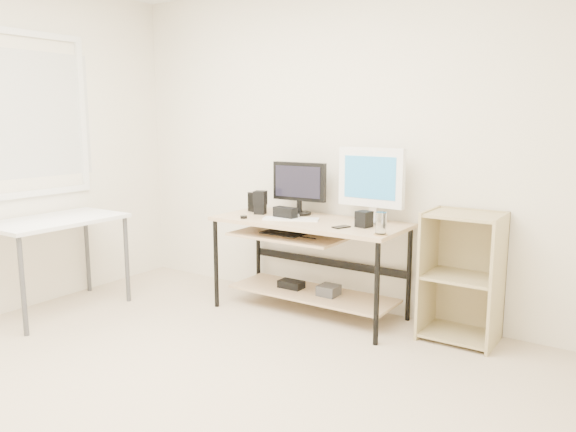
# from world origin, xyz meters

# --- Properties ---
(room) EXTENTS (4.01, 4.01, 2.62)m
(room) POSITION_xyz_m (-0.14, 0.04, 1.32)
(room) COLOR beige
(room) RESTS_ON ground
(desk) EXTENTS (1.50, 0.65, 0.75)m
(desk) POSITION_xyz_m (-0.03, 1.66, 0.54)
(desk) COLOR tan
(desk) RESTS_ON ground
(side_table) EXTENTS (0.60, 1.00, 0.75)m
(side_table) POSITION_xyz_m (-1.68, 0.60, 0.67)
(side_table) COLOR white
(side_table) RESTS_ON ground
(shelf_unit) EXTENTS (0.50, 0.40, 0.90)m
(shelf_unit) POSITION_xyz_m (1.15, 1.82, 0.45)
(shelf_unit) COLOR tan
(shelf_unit) RESTS_ON ground
(black_monitor) EXTENTS (0.47, 0.19, 0.42)m
(black_monitor) POSITION_xyz_m (-0.20, 1.82, 0.99)
(black_monitor) COLOR black
(black_monitor) RESTS_ON desk
(white_imac) EXTENTS (0.52, 0.17, 0.56)m
(white_imac) POSITION_xyz_m (0.43, 1.83, 1.07)
(white_imac) COLOR silver
(white_imac) RESTS_ON desk
(keyboard) EXTENTS (0.44, 0.28, 0.01)m
(keyboard) POSITION_xyz_m (-0.12, 1.58, 0.76)
(keyboard) COLOR white
(keyboard) RESTS_ON desk
(mouse) EXTENTS (0.11, 0.14, 0.04)m
(mouse) POSITION_xyz_m (-0.14, 1.64, 0.77)
(mouse) COLOR #ADADB2
(mouse) RESTS_ON desk
(center_speaker) EXTENTS (0.19, 0.10, 0.09)m
(center_speaker) POSITION_xyz_m (-0.18, 1.59, 0.80)
(center_speaker) COLOR black
(center_speaker) RESTS_ON desk
(speaker_left) EXTENTS (0.12, 0.12, 0.19)m
(speaker_left) POSITION_xyz_m (-0.48, 1.66, 0.85)
(speaker_left) COLOR black
(speaker_left) RESTS_ON desk
(speaker_right) EXTENTS (0.11, 0.11, 0.12)m
(speaker_right) POSITION_xyz_m (0.48, 1.63, 0.81)
(speaker_right) COLOR black
(speaker_right) RESTS_ON desk
(audio_controller) EXTENTS (0.09, 0.07, 0.16)m
(audio_controller) POSITION_xyz_m (-0.60, 1.73, 0.83)
(audio_controller) COLOR black
(audio_controller) RESTS_ON desk
(volume_puck) EXTENTS (0.07, 0.07, 0.02)m
(volume_puck) POSITION_xyz_m (-0.46, 1.43, 0.76)
(volume_puck) COLOR black
(volume_puck) RESTS_ON desk
(smartphone) EXTENTS (0.11, 0.14, 0.01)m
(smartphone) POSITION_xyz_m (0.35, 1.52, 0.75)
(smartphone) COLOR black
(smartphone) RESTS_ON desk
(coaster) EXTENTS (0.12, 0.12, 0.01)m
(coaster) POSITION_xyz_m (0.69, 1.44, 0.75)
(coaster) COLOR #AE854E
(coaster) RESTS_ON desk
(drinking_glass) EXTENTS (0.10, 0.10, 0.15)m
(drinking_glass) POSITION_xyz_m (0.69, 1.44, 0.83)
(drinking_glass) COLOR white
(drinking_glass) RESTS_ON coaster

